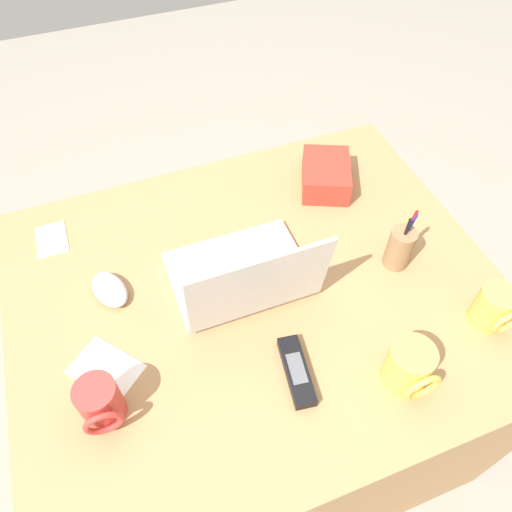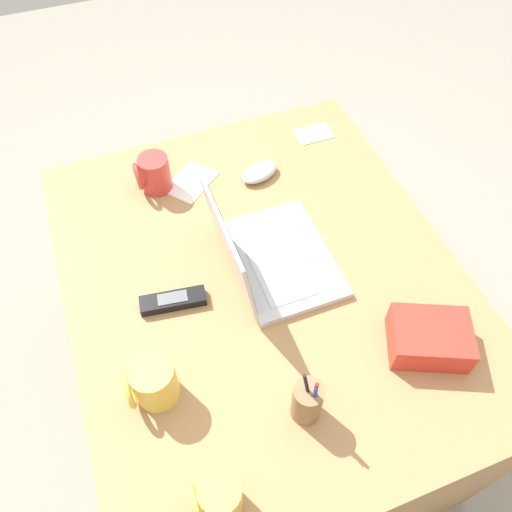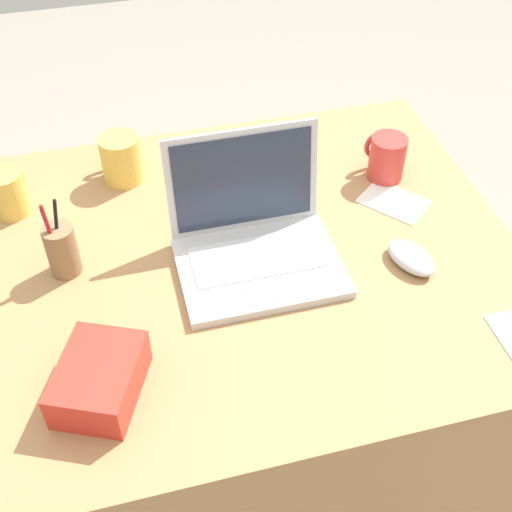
{
  "view_description": "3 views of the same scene",
  "coord_description": "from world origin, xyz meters",
  "px_view_note": "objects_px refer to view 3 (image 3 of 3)",
  "views": [
    {
      "loc": [
        0.23,
        0.61,
        1.67
      ],
      "look_at": [
        -0.0,
        -0.01,
        0.84
      ],
      "focal_mm": 34.32,
      "sensor_mm": 36.0,
      "label": 1
    },
    {
      "loc": [
        -0.65,
        0.26,
        1.75
      ],
      "look_at": [
        0.02,
        0.01,
        0.8
      ],
      "focal_mm": 35.96,
      "sensor_mm": 36.0,
      "label": 2
    },
    {
      "loc": [
        -0.22,
        -0.95,
        1.67
      ],
      "look_at": [
        0.02,
        -0.05,
        0.77
      ],
      "focal_mm": 47.06,
      "sensor_mm": 36.0,
      "label": 3
    }
  ],
  "objects_px": {
    "cordless_phone": "(215,183)",
    "pen_holder": "(62,249)",
    "coffee_mug_spare": "(8,192)",
    "snack_bag": "(99,379)",
    "laptop": "(254,239)",
    "coffee_mug_white": "(121,158)",
    "computer_mouse": "(411,258)",
    "coffee_mug_tall": "(386,157)"
  },
  "relations": [
    {
      "from": "snack_bag",
      "to": "pen_holder",
      "type": "bearing_deg",
      "value": 97.64
    },
    {
      "from": "cordless_phone",
      "to": "pen_holder",
      "type": "distance_m",
      "value": 0.39
    },
    {
      "from": "computer_mouse",
      "to": "laptop",
      "type": "bearing_deg",
      "value": 142.57
    },
    {
      "from": "cordless_phone",
      "to": "snack_bag",
      "type": "height_order",
      "value": "snack_bag"
    },
    {
      "from": "coffee_mug_tall",
      "to": "pen_holder",
      "type": "bearing_deg",
      "value": -169.98
    },
    {
      "from": "coffee_mug_white",
      "to": "pen_holder",
      "type": "height_order",
      "value": "pen_holder"
    },
    {
      "from": "pen_holder",
      "to": "computer_mouse",
      "type": "bearing_deg",
      "value": -13.06
    },
    {
      "from": "coffee_mug_tall",
      "to": "coffee_mug_spare",
      "type": "height_order",
      "value": "coffee_mug_tall"
    },
    {
      "from": "coffee_mug_tall",
      "to": "coffee_mug_spare",
      "type": "relative_size",
      "value": 1.04
    },
    {
      "from": "laptop",
      "to": "cordless_phone",
      "type": "relative_size",
      "value": 2.02
    },
    {
      "from": "computer_mouse",
      "to": "cordless_phone",
      "type": "distance_m",
      "value": 0.47
    },
    {
      "from": "laptop",
      "to": "coffee_mug_tall",
      "type": "xyz_separation_m",
      "value": [
        0.35,
        0.18,
        0.01
      ]
    },
    {
      "from": "coffee_mug_spare",
      "to": "cordless_phone",
      "type": "height_order",
      "value": "coffee_mug_spare"
    },
    {
      "from": "pen_holder",
      "to": "snack_bag",
      "type": "xyz_separation_m",
      "value": [
        0.04,
        -0.31,
        -0.02
      ]
    },
    {
      "from": "pen_holder",
      "to": "snack_bag",
      "type": "distance_m",
      "value": 0.31
    },
    {
      "from": "coffee_mug_white",
      "to": "pen_holder",
      "type": "bearing_deg",
      "value": -117.84
    },
    {
      "from": "coffee_mug_tall",
      "to": "pen_holder",
      "type": "relative_size",
      "value": 0.61
    },
    {
      "from": "coffee_mug_spare",
      "to": "snack_bag",
      "type": "xyz_separation_m",
      "value": [
        0.14,
        -0.52,
        -0.01
      ]
    },
    {
      "from": "coffee_mug_white",
      "to": "coffee_mug_spare",
      "type": "bearing_deg",
      "value": -167.16
    },
    {
      "from": "laptop",
      "to": "computer_mouse",
      "type": "xyz_separation_m",
      "value": [
        0.29,
        -0.1,
        -0.03
      ]
    },
    {
      "from": "laptop",
      "to": "snack_bag",
      "type": "bearing_deg",
      "value": -142.46
    },
    {
      "from": "coffee_mug_tall",
      "to": "laptop",
      "type": "bearing_deg",
      "value": -152.62
    },
    {
      "from": "laptop",
      "to": "coffee_mug_spare",
      "type": "distance_m",
      "value": 0.54
    },
    {
      "from": "pen_holder",
      "to": "snack_bag",
      "type": "bearing_deg",
      "value": -82.36
    },
    {
      "from": "laptop",
      "to": "coffee_mug_white",
      "type": "relative_size",
      "value": 2.88
    },
    {
      "from": "cordless_phone",
      "to": "coffee_mug_white",
      "type": "bearing_deg",
      "value": 155.33
    },
    {
      "from": "coffee_mug_tall",
      "to": "pen_holder",
      "type": "height_order",
      "value": "pen_holder"
    },
    {
      "from": "coffee_mug_white",
      "to": "computer_mouse",
      "type": "bearing_deg",
      "value": -39.32
    },
    {
      "from": "cordless_phone",
      "to": "pen_holder",
      "type": "relative_size",
      "value": 0.91
    },
    {
      "from": "snack_bag",
      "to": "laptop",
      "type": "bearing_deg",
      "value": 37.54
    },
    {
      "from": "computer_mouse",
      "to": "cordless_phone",
      "type": "bearing_deg",
      "value": 114.89
    },
    {
      "from": "computer_mouse",
      "to": "coffee_mug_white",
      "type": "distance_m",
      "value": 0.67
    },
    {
      "from": "laptop",
      "to": "cordless_phone",
      "type": "bearing_deg",
      "value": 97.01
    },
    {
      "from": "cordless_phone",
      "to": "snack_bag",
      "type": "bearing_deg",
      "value": -121.28
    },
    {
      "from": "coffee_mug_spare",
      "to": "cordless_phone",
      "type": "relative_size",
      "value": 0.64
    },
    {
      "from": "snack_bag",
      "to": "coffee_mug_tall",
      "type": "bearing_deg",
      "value": 32.54
    },
    {
      "from": "laptop",
      "to": "cordless_phone",
      "type": "height_order",
      "value": "laptop"
    },
    {
      "from": "cordless_phone",
      "to": "pen_holder",
      "type": "height_order",
      "value": "pen_holder"
    },
    {
      "from": "coffee_mug_white",
      "to": "coffee_mug_spare",
      "type": "height_order",
      "value": "coffee_mug_white"
    },
    {
      "from": "coffee_mug_tall",
      "to": "computer_mouse",
      "type": "bearing_deg",
      "value": -101.91
    },
    {
      "from": "computer_mouse",
      "to": "coffee_mug_white",
      "type": "relative_size",
      "value": 1.04
    },
    {
      "from": "coffee_mug_white",
      "to": "pen_holder",
      "type": "relative_size",
      "value": 0.64
    }
  ]
}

